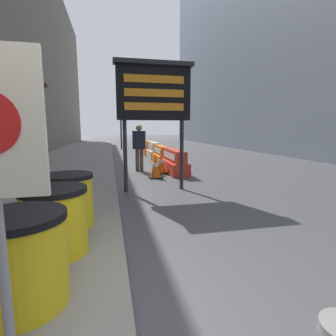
# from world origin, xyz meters

# --- Properties ---
(ground_plane) EXTENTS (120.00, 120.00, 0.00)m
(ground_plane) POSITION_xyz_m (0.00, 0.00, 0.00)
(ground_plane) COLOR #474749
(bare_tree) EXTENTS (1.88, 1.58, 3.62)m
(bare_tree) POSITION_xyz_m (-3.13, 7.90, 1.92)
(bare_tree) COLOR #4C3D2D
(bare_tree) RESTS_ON sidewalk_left
(barrel_drum_foreground) EXTENTS (0.76, 0.76, 0.79)m
(barrel_drum_foreground) POSITION_xyz_m (-0.89, 0.35, 0.56)
(barrel_drum_foreground) COLOR yellow
(barrel_drum_foreground) RESTS_ON sidewalk_left
(barrel_drum_middle) EXTENTS (0.76, 0.76, 0.79)m
(barrel_drum_middle) POSITION_xyz_m (-0.80, 1.27, 0.56)
(barrel_drum_middle) COLOR yellow
(barrel_drum_middle) RESTS_ON sidewalk_left
(barrel_drum_back) EXTENTS (0.76, 0.76, 0.79)m
(barrel_drum_back) POSITION_xyz_m (-0.78, 2.19, 0.56)
(barrel_drum_back) COLOR yellow
(barrel_drum_back) RESTS_ON sidewalk_left
(message_board) EXTENTS (1.97, 0.36, 3.24)m
(message_board) POSITION_xyz_m (0.98, 4.78, 2.47)
(message_board) COLOR #28282B
(message_board) RESTS_ON ground_plane
(jersey_barrier_red_striped) EXTENTS (0.63, 2.15, 0.85)m
(jersey_barrier_red_striped) POSITION_xyz_m (2.17, 7.41, 0.37)
(jersey_barrier_red_striped) COLOR red
(jersey_barrier_red_striped) RESTS_ON ground_plane
(jersey_barrier_orange_near) EXTENTS (0.56, 1.87, 0.82)m
(jersey_barrier_orange_near) POSITION_xyz_m (2.17, 9.91, 0.36)
(jersey_barrier_orange_near) COLOR orange
(jersey_barrier_orange_near) RESTS_ON ground_plane
(jersey_barrier_cream) EXTENTS (0.60, 1.69, 0.87)m
(jersey_barrier_cream) POSITION_xyz_m (2.17, 11.93, 0.38)
(jersey_barrier_cream) COLOR beige
(jersey_barrier_cream) RESTS_ON ground_plane
(jersey_barrier_orange_far) EXTENTS (0.61, 1.63, 0.85)m
(jersey_barrier_orange_far) POSITION_xyz_m (2.17, 14.04, 0.37)
(jersey_barrier_orange_far) COLOR orange
(jersey_barrier_orange_far) RESTS_ON ground_plane
(traffic_cone_near) EXTENTS (0.43, 0.43, 0.77)m
(traffic_cone_near) POSITION_xyz_m (1.30, 6.47, 0.38)
(traffic_cone_near) COLOR black
(traffic_cone_near) RESTS_ON ground_plane
(traffic_cone_mid) EXTENTS (0.41, 0.41, 0.73)m
(traffic_cone_mid) POSITION_xyz_m (2.31, 7.45, 0.36)
(traffic_cone_mid) COLOR black
(traffic_cone_mid) RESTS_ON ground_plane
(traffic_cone_far) EXTENTS (0.43, 0.43, 0.77)m
(traffic_cone_far) POSITION_xyz_m (1.66, 7.31, 0.38)
(traffic_cone_far) COLOR black
(traffic_cone_far) RESTS_ON ground_plane
(traffic_light_near_curb) EXTENTS (0.28, 0.45, 3.74)m
(traffic_light_near_curb) POSITION_xyz_m (0.77, 18.54, 2.72)
(traffic_light_near_curb) COLOR #2D2D30
(traffic_light_near_curb) RESTS_ON ground_plane
(pedestrian_worker) EXTENTS (0.52, 0.38, 1.76)m
(pedestrian_worker) POSITION_xyz_m (0.95, 8.00, 1.04)
(pedestrian_worker) COLOR #514C42
(pedestrian_worker) RESTS_ON ground_plane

